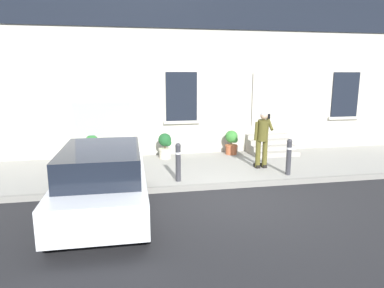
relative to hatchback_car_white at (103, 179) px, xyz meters
The scene contains 12 objects.
ground_plane 3.09m from the hatchback_car_white, ahead, with size 80.00×80.00×0.00m, color #232326.
sidewalk 4.33m from the hatchback_car_white, 45.77° to the left, with size 24.00×3.60×0.15m, color #99968E.
curb_edge 3.29m from the hatchback_car_white, 21.92° to the left, with size 24.00×0.12×0.15m, color gray.
building_facade 6.95m from the hatchback_car_white, 61.73° to the left, with size 24.00×1.52×7.50m.
entrance_stoop 7.17m from the hatchback_car_white, 37.70° to the left, with size 1.60×1.28×0.64m.
hatchback_car_white is the anchor object (origin of this frame).
bollard_near_person 5.27m from the hatchback_car_white, 17.76° to the left, with size 0.15×0.15×1.04m.
bollard_far_left 2.45m from the hatchback_car_white, 41.03° to the left, with size 0.15×0.15×1.04m.
person_on_phone 5.16m from the hatchback_car_white, 28.09° to the left, with size 0.51×0.48×1.75m.
planter_olive 4.44m from the hatchback_car_white, 97.91° to the left, with size 0.44×0.44×0.86m.
planter_cream 4.61m from the hatchback_car_white, 67.04° to the left, with size 0.44×0.44×0.86m.
planter_terracotta 6.07m from the hatchback_car_white, 46.23° to the left, with size 0.44×0.44×0.86m.
Camera 1 is at (-2.43, -7.42, 2.97)m, focal length 32.09 mm.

